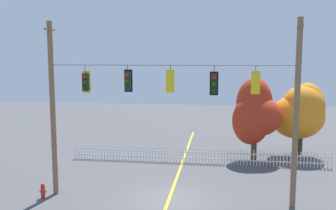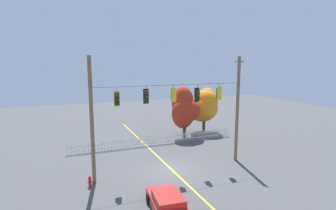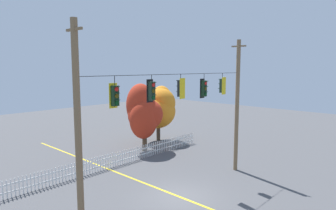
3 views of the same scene
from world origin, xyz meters
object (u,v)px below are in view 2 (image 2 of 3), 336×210
at_px(traffic_signal_southbound_primary, 146,96).
at_px(parked_car, 168,203).
at_px(traffic_signal_eastbound_side, 197,95).
at_px(traffic_signal_northbound_primary, 219,93).
at_px(fire_hydrant, 90,181).
at_px(traffic_signal_northbound_secondary, 117,99).
at_px(autumn_maple_mid, 205,105).
at_px(autumn_maple_near_fence, 184,109).
at_px(traffic_signal_westbound_side, 173,95).

distance_m(traffic_signal_southbound_primary, parked_car, 8.21).
bearing_deg(traffic_signal_eastbound_side, traffic_signal_northbound_primary, -0.53).
bearing_deg(traffic_signal_northbound_primary, fire_hydrant, -176.31).
bearing_deg(parked_car, fire_hydrant, 126.99).
relative_size(traffic_signal_northbound_secondary, traffic_signal_northbound_primary, 1.05).
bearing_deg(fire_hydrant, traffic_signal_southbound_primary, 9.08).
height_order(parked_car, fire_hydrant, parked_car).
distance_m(traffic_signal_southbound_primary, autumn_maple_mid, 15.15).
bearing_deg(fire_hydrant, traffic_signal_eastbound_side, 4.64).
xyz_separation_m(traffic_signal_northbound_secondary, traffic_signal_northbound_primary, (8.66, -0.02, 0.06)).
bearing_deg(autumn_maple_mid, traffic_signal_northbound_secondary, -142.07).
relative_size(traffic_signal_northbound_primary, autumn_maple_mid, 0.25).
bearing_deg(autumn_maple_near_fence, traffic_signal_southbound_primary, -130.03).
relative_size(traffic_signal_southbound_primary, fire_hydrant, 1.68).
height_order(traffic_signal_westbound_side, traffic_signal_northbound_primary, same).
bearing_deg(autumn_maple_mid, traffic_signal_northbound_primary, -113.45).
height_order(traffic_signal_southbound_primary, traffic_signal_northbound_primary, same).
distance_m(traffic_signal_eastbound_side, traffic_signal_northbound_primary, 2.01).
bearing_deg(autumn_maple_mid, autumn_maple_near_fence, -156.15).
distance_m(traffic_signal_northbound_secondary, traffic_signal_southbound_primary, 2.26).
relative_size(parked_car, fire_hydrant, 5.36).
distance_m(traffic_signal_northbound_secondary, fire_hydrant, 6.23).
bearing_deg(autumn_maple_near_fence, traffic_signal_eastbound_side, -108.27).
bearing_deg(traffic_signal_southbound_primary, fire_hydrant, -170.92).
bearing_deg(fire_hydrant, traffic_signal_northbound_primary, 3.69).
bearing_deg(traffic_signal_northbound_secondary, fire_hydrant, -162.31).
height_order(traffic_signal_westbound_side, fire_hydrant, traffic_signal_westbound_side).
bearing_deg(traffic_signal_northbound_primary, autumn_maple_mid, 66.55).
height_order(traffic_signal_southbound_primary, traffic_signal_westbound_side, same).
distance_m(traffic_signal_northbound_primary, fire_hydrant, 12.40).
relative_size(traffic_signal_southbound_primary, traffic_signal_northbound_primary, 1.00).
xyz_separation_m(traffic_signal_northbound_secondary, traffic_signal_westbound_side, (4.48, -0.02, 0.10)).
distance_m(traffic_signal_westbound_side, traffic_signal_eastbound_side, 2.18).
distance_m(autumn_maple_near_fence, autumn_maple_mid, 3.94).
distance_m(traffic_signal_southbound_primary, traffic_signal_westbound_side, 2.22).
bearing_deg(fire_hydrant, autumn_maple_mid, 35.43).
xyz_separation_m(traffic_signal_southbound_primary, autumn_maple_mid, (10.84, 10.21, -2.83)).
height_order(traffic_signal_northbound_secondary, traffic_signal_southbound_primary, same).
distance_m(traffic_signal_westbound_side, parked_car, 8.66).
xyz_separation_m(traffic_signal_eastbound_side, parked_car, (-4.99, -5.94, -5.54)).
distance_m(traffic_signal_northbound_secondary, autumn_maple_near_fence, 13.11).
relative_size(traffic_signal_eastbound_side, autumn_maple_near_fence, 0.25).
xyz_separation_m(traffic_signal_northbound_secondary, traffic_signal_eastbound_side, (6.65, 0.00, -0.02)).
bearing_deg(parked_car, traffic_signal_southbound_primary, 84.28).
height_order(traffic_signal_northbound_primary, autumn_maple_mid, traffic_signal_northbound_primary).
xyz_separation_m(traffic_signal_westbound_side, traffic_signal_eastbound_side, (2.18, 0.02, -0.12)).
height_order(traffic_signal_northbound_secondary, autumn_maple_mid, traffic_signal_northbound_secondary).
relative_size(traffic_signal_northbound_primary, autumn_maple_near_fence, 0.23).
bearing_deg(traffic_signal_northbound_secondary, traffic_signal_northbound_primary, -0.12).
bearing_deg(traffic_signal_eastbound_side, traffic_signal_northbound_secondary, -180.00).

